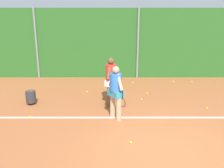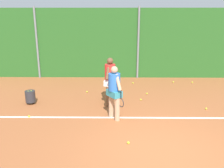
% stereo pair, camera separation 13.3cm
% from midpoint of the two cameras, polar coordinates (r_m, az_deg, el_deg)
% --- Properties ---
extents(ground_plane, '(27.84, 27.84, 0.00)m').
position_cam_midpoint_polar(ground_plane, '(8.07, 9.42, -7.42)').
color(ground_plane, '#A85B33').
extents(hedge_fence_backdrop, '(17.51, 0.25, 3.46)m').
position_cam_midpoint_polar(hedge_fence_backdrop, '(12.44, 6.42, 9.41)').
color(hedge_fence_backdrop, '#286023').
rests_on(hedge_fence_backdrop, ground_plane).
extents(fence_post_left, '(0.10, 0.10, 3.54)m').
position_cam_midpoint_polar(fence_post_left, '(12.79, -16.96, 9.19)').
color(fence_post_left, gray).
rests_on(fence_post_left, ground_plane).
extents(fence_post_center, '(0.10, 0.10, 3.54)m').
position_cam_midpoint_polar(fence_post_center, '(12.26, 6.50, 9.50)').
color(fence_post_center, gray).
rests_on(fence_post_center, ground_plane).
extents(court_baseline_paint, '(12.80, 0.10, 0.01)m').
position_cam_midpoint_polar(court_baseline_paint, '(7.93, 9.57, -7.83)').
color(court_baseline_paint, white).
rests_on(court_baseline_paint, ground_plane).
extents(player_foreground_near, '(0.56, 0.64, 1.70)m').
position_cam_midpoint_polar(player_foreground_near, '(7.45, 1.06, -1.42)').
color(player_foreground_near, tan).
rests_on(player_foreground_near, ground_plane).
extents(player_midcourt, '(0.45, 0.78, 1.74)m').
position_cam_midpoint_polar(player_midcourt, '(8.58, -0.01, 1.17)').
color(player_midcourt, brown).
rests_on(player_midcourt, ground_plane).
extents(ball_hopper, '(0.36, 0.36, 0.51)m').
position_cam_midpoint_polar(ball_hopper, '(9.34, -18.28, -2.77)').
color(ball_hopper, '#2D2D33').
rests_on(ball_hopper, ground_plane).
extents(tennis_ball_0, '(0.07, 0.07, 0.07)m').
position_cam_midpoint_polar(tennis_ball_0, '(6.41, 4.47, -13.60)').
color(tennis_ball_0, '#CCDB33').
rests_on(tennis_ball_0, ground_plane).
extents(tennis_ball_1, '(0.07, 0.07, 0.07)m').
position_cam_midpoint_polar(tennis_ball_1, '(12.21, 18.65, 0.38)').
color(tennis_ball_1, '#CCDB33').
rests_on(tennis_ball_1, ground_plane).
extents(tennis_ball_2, '(0.07, 0.07, 0.07)m').
position_cam_midpoint_polar(tennis_ball_2, '(11.52, 5.28, 0.25)').
color(tennis_ball_2, '#CCDB33').
rests_on(tennis_ball_2, ground_plane).
extents(tennis_ball_3, '(0.07, 0.07, 0.07)m').
position_cam_midpoint_polar(tennis_ball_3, '(8.27, -18.49, -7.24)').
color(tennis_ball_3, '#CCDB33').
rests_on(tennis_ball_3, ground_plane).
extents(tennis_ball_5, '(0.07, 0.07, 0.07)m').
position_cam_midpoint_polar(tennis_ball_5, '(9.09, 21.67, -5.40)').
color(tennis_ball_5, '#CCDB33').
rests_on(tennis_ball_5, ground_plane).
extents(tennis_ball_6, '(0.07, 0.07, 0.07)m').
position_cam_midpoint_polar(tennis_ball_6, '(10.10, 8.60, -2.23)').
color(tennis_ball_6, '#CCDB33').
rests_on(tennis_ball_6, ground_plane).
extents(tennis_ball_7, '(0.07, 0.07, 0.07)m').
position_cam_midpoint_polar(tennis_ball_7, '(9.37, 7.20, -3.67)').
color(tennis_ball_7, '#CCDB33').
rests_on(tennis_ball_7, ground_plane).
extents(tennis_ball_9, '(0.07, 0.07, 0.07)m').
position_cam_midpoint_polar(tennis_ball_9, '(12.01, 14.55, 0.45)').
color(tennis_ball_9, '#CCDB33').
rests_on(tennis_ball_9, ground_plane).
extents(tennis_ball_10, '(0.07, 0.07, 0.07)m').
position_cam_midpoint_polar(tennis_ball_10, '(10.24, -5.53, -1.85)').
color(tennis_ball_10, '#CCDB33').
rests_on(tennis_ball_10, ground_plane).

